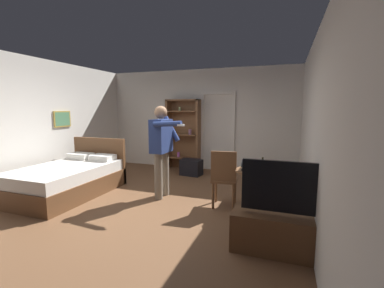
# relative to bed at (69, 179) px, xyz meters

# --- Properties ---
(ground_plane) EXTENTS (6.44, 6.44, 0.00)m
(ground_plane) POSITION_rel_bed_xyz_m (1.72, 0.03, -0.30)
(ground_plane) COLOR brown
(wall_back) EXTENTS (5.53, 0.12, 2.74)m
(wall_back) POSITION_rel_bed_xyz_m (1.72, 3.02, 1.07)
(wall_back) COLOR silver
(wall_back) RESTS_ON ground_plane
(wall_left) EXTENTS (0.15, 6.10, 2.74)m
(wall_left) POSITION_rel_bed_xyz_m (-0.98, 0.03, 1.07)
(wall_left) COLOR silver
(wall_left) RESTS_ON ground_plane
(wall_right) EXTENTS (0.12, 6.10, 2.74)m
(wall_right) POSITION_rel_bed_xyz_m (4.42, 0.03, 1.07)
(wall_right) COLOR silver
(wall_right) RESTS_ON ground_plane
(doorway_frame) EXTENTS (0.93, 0.08, 2.13)m
(doorway_frame) POSITION_rel_bed_xyz_m (2.28, 2.94, 0.92)
(doorway_frame) COLOR white
(doorway_frame) RESTS_ON ground_plane
(bed) EXTENTS (1.35, 2.08, 1.02)m
(bed) POSITION_rel_bed_xyz_m (0.00, 0.00, 0.00)
(bed) COLOR brown
(bed) RESTS_ON ground_plane
(bookshelf) EXTENTS (0.94, 0.32, 1.93)m
(bookshelf) POSITION_rel_bed_xyz_m (1.35, 2.79, 0.74)
(bookshelf) COLOR brown
(bookshelf) RESTS_ON ground_plane
(tv_flatscreen) EXTENTS (1.24, 0.40, 1.10)m
(tv_flatscreen) POSITION_rel_bed_xyz_m (4.06, -0.86, 0.00)
(tv_flatscreen) COLOR brown
(tv_flatscreen) RESTS_ON ground_plane
(side_table) EXTENTS (0.60, 0.60, 0.70)m
(side_table) POSITION_rel_bed_xyz_m (3.55, 0.30, 0.17)
(side_table) COLOR brown
(side_table) RESTS_ON ground_plane
(laptop) EXTENTS (0.34, 0.35, 0.16)m
(laptop) POSITION_rel_bed_xyz_m (3.53, 0.26, 0.45)
(laptop) COLOR black
(laptop) RESTS_ON side_table
(bottle_on_table) EXTENTS (0.06, 0.06, 0.23)m
(bottle_on_table) POSITION_rel_bed_xyz_m (3.69, 0.22, 0.49)
(bottle_on_table) COLOR #332C16
(bottle_on_table) RESTS_ON side_table
(wooden_chair) EXTENTS (0.46, 0.46, 0.99)m
(wooden_chair) POSITION_rel_bed_xyz_m (3.07, 0.31, 0.24)
(wooden_chair) COLOR brown
(wooden_chair) RESTS_ON ground_plane
(person_blue_shirt) EXTENTS (0.72, 0.63, 1.73)m
(person_blue_shirt) POSITION_rel_bed_xyz_m (1.84, 0.44, 0.72)
(person_blue_shirt) COLOR gray
(person_blue_shirt) RESTS_ON ground_plane
(suitcase_dark) EXTENTS (0.51, 0.39, 0.39)m
(suitcase_dark) POSITION_rel_bed_xyz_m (1.72, 2.30, -0.11)
(suitcase_dark) COLOR black
(suitcase_dark) RESTS_ON ground_plane
(suitcase_small) EXTENTS (0.55, 0.40, 0.40)m
(suitcase_small) POSITION_rel_bed_xyz_m (1.80, 2.18, -0.11)
(suitcase_small) COLOR black
(suitcase_small) RESTS_ON ground_plane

